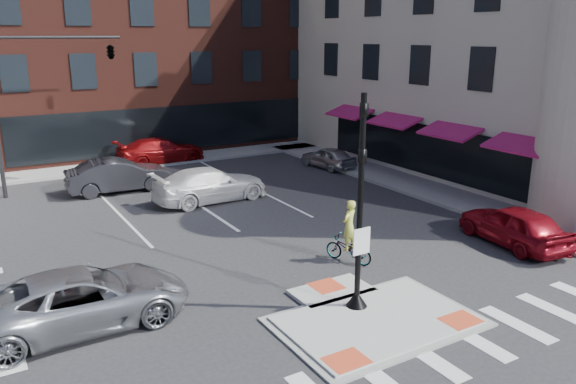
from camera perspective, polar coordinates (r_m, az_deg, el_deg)
ground at (r=16.12m, az=7.84°, el=-12.30°), size 120.00×120.00×0.00m
refuge_island at (r=15.92m, az=8.43°, el=-12.50°), size 5.40×4.65×0.13m
sidewalk_e at (r=29.85m, az=12.22°, el=0.89°), size 3.00×24.00×0.15m
sidewalk_n at (r=35.92m, az=-10.48°, el=3.47°), size 26.00×3.00×0.15m
building_n at (r=44.66m, az=-15.68°, el=15.51°), size 24.40×18.40×15.50m
building_e at (r=37.98m, az=23.79°, el=15.22°), size 21.90×23.90×17.70m
building_far_left at (r=63.26m, az=-26.75°, el=11.79°), size 10.00×12.00×10.00m
building_far_right at (r=67.48m, az=-15.69°, el=13.85°), size 12.00×12.00×12.00m
signal_pole at (r=15.45m, az=7.25°, el=-3.98°), size 0.60×0.60×5.98m
mast_arm_signal at (r=29.57m, az=-20.33°, el=12.21°), size 6.10×2.24×8.00m
silver_suv at (r=16.08m, az=-20.14°, el=-10.13°), size 5.65×2.64×1.56m
red_sedan at (r=22.32m, az=21.97°, el=-3.14°), size 2.36×4.64×1.51m
white_pickup at (r=26.37m, az=-7.88°, el=0.75°), size 5.55×2.52×1.58m
bg_car_dark at (r=28.94m, az=-16.82°, el=1.63°), size 5.09×2.02×1.65m
bg_car_silver at (r=32.82m, az=4.11°, el=3.53°), size 1.90×3.83×1.25m
bg_car_red at (r=34.79m, az=-12.81°, el=4.12°), size 5.39×2.37×1.54m
cyclist at (r=19.25m, az=6.17°, el=-5.03°), size 1.26×1.84×2.20m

